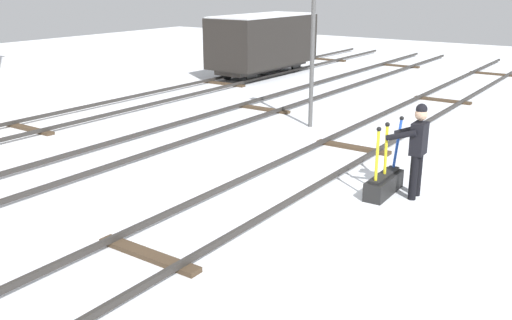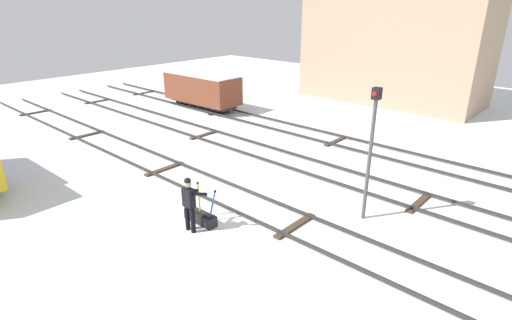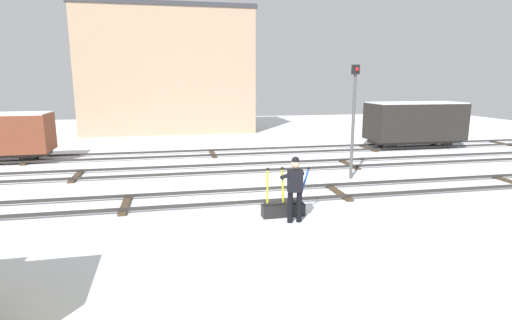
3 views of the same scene
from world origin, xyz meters
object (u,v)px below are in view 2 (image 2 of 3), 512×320
Objects in this scene: rail_worker at (190,201)px; switch_lever_frame at (200,216)px; signal_post at (371,143)px; freight_car_near_switch at (202,89)px.

switch_lever_frame is at bearing 106.08° from rail_worker.
signal_post reaches higher than switch_lever_frame.
switch_lever_frame is 5.94m from signal_post.
signal_post reaches higher than rail_worker.
rail_worker is 0.33× the size of freight_car_near_switch.
switch_lever_frame is at bearing -42.40° from freight_car_near_switch.
freight_car_near_switch is (-11.70, 10.58, 0.30)m from rail_worker.
rail_worker is 5.92m from signal_post.
freight_car_near_switch is at bearing 137.25° from switch_lever_frame.
switch_lever_frame is at bearing -134.94° from signal_post.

